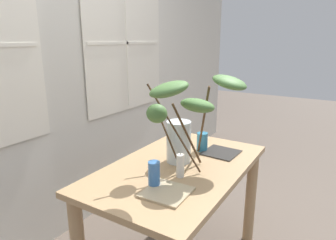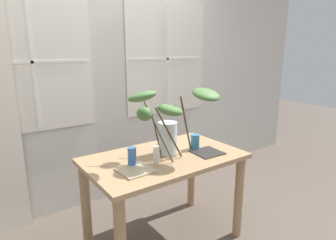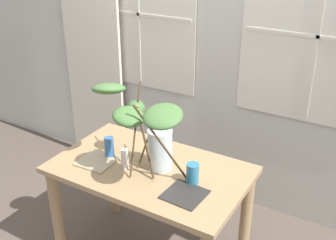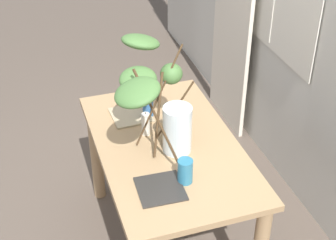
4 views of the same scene
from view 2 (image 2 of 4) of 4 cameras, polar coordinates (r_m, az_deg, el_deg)
The scene contains 9 objects.
ground at distance 2.68m, azimuth -0.68°, elevation -22.52°, with size 14.00×14.00×0.00m, color brown.
back_wall_with_windows at distance 3.07m, azimuth -12.06°, elevation 10.15°, with size 6.00×0.14×2.81m.
dining_table at distance 2.37m, azimuth -0.72°, elevation -10.50°, with size 1.23×0.74×0.76m.
vase_with_branches at distance 2.19m, azimuth 0.18°, elevation 0.02°, with size 0.74×0.52×0.58m.
drinking_glass_blue_left at distance 2.12m, azimuth -7.12°, elevation -7.22°, with size 0.06×0.06×0.14m, color #386BAD.
drinking_glass_blue_right at distance 2.46m, azimuth 5.36°, elevation -4.30°, with size 0.08×0.08×0.13m, color teal.
plate_square_left at distance 2.05m, azimuth -6.48°, elevation -9.85°, with size 0.22×0.22×0.01m, color tan.
plate_square_right at distance 2.40m, azimuth 7.79°, elevation -6.35°, with size 0.22×0.22×0.01m, color #2D2B28.
pillar_candle at distance 2.15m, azimuth -2.30°, elevation -6.88°, with size 0.05×0.05×0.14m.
Camera 2 is at (-1.23, -1.77, 1.60)m, focal length 30.82 mm.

